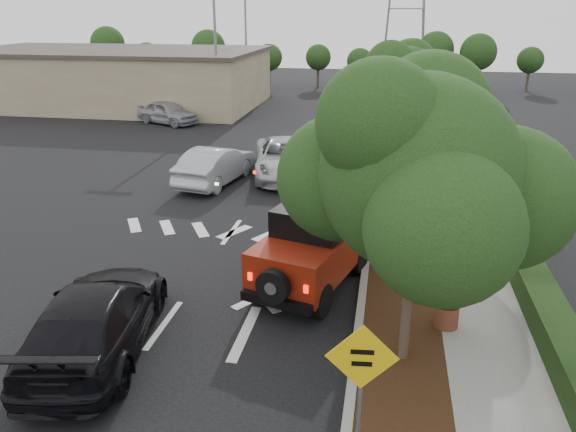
% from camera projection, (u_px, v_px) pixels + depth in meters
% --- Properties ---
extents(ground, '(120.00, 120.00, 0.00)m').
position_uv_depth(ground, '(164.00, 325.00, 13.40)').
color(ground, black).
rests_on(ground, ground).
extents(curb, '(0.20, 70.00, 0.15)m').
position_uv_depth(curb, '(375.00, 185.00, 23.68)').
color(curb, '#9E9B93').
rests_on(curb, ground).
extents(planting_strip, '(1.80, 70.00, 0.12)m').
position_uv_depth(planting_strip, '(399.00, 187.00, 23.52)').
color(planting_strip, black).
rests_on(planting_strip, ground).
extents(sidewalk, '(2.00, 70.00, 0.12)m').
position_uv_depth(sidewalk, '(446.00, 189.00, 23.20)').
color(sidewalk, gray).
rests_on(sidewalk, ground).
extents(hedge, '(0.80, 70.00, 0.80)m').
position_uv_depth(hedge, '(482.00, 183.00, 22.85)').
color(hedge, black).
rests_on(hedge, ground).
extents(commercial_building, '(22.00, 12.00, 4.00)m').
position_uv_depth(commercial_building, '(114.00, 78.00, 43.03)').
color(commercial_building, gray).
rests_on(commercial_building, ground).
extents(transmission_tower, '(7.00, 4.00, 28.00)m').
position_uv_depth(transmission_tower, '(401.00, 82.00, 56.67)').
color(transmission_tower, slate).
rests_on(transmission_tower, ground).
extents(street_tree_near, '(3.80, 3.80, 5.92)m').
position_uv_depth(street_tree_near, '(402.00, 361.00, 12.01)').
color(street_tree_near, black).
rests_on(street_tree_near, ground).
extents(street_tree_mid, '(3.20, 3.20, 5.32)m').
position_uv_depth(street_tree_mid, '(400.00, 238.00, 18.46)').
color(street_tree_mid, black).
rests_on(street_tree_mid, ground).
extents(street_tree_far, '(3.40, 3.40, 5.62)m').
position_uv_depth(street_tree_far, '(399.00, 181.00, 24.46)').
color(street_tree_far, black).
rests_on(street_tree_far, ground).
extents(light_pole_a, '(2.00, 0.22, 9.00)m').
position_uv_depth(light_pole_a, '(219.00, 118.00, 38.46)').
color(light_pole_a, slate).
rests_on(light_pole_a, ground).
extents(light_pole_b, '(2.00, 0.22, 9.00)m').
position_uv_depth(light_pole_b, '(247.00, 93.00, 49.69)').
color(light_pole_b, slate).
rests_on(light_pole_b, ground).
extents(red_jeep, '(2.98, 4.62, 2.26)m').
position_uv_depth(red_jeep, '(315.00, 244.00, 15.05)').
color(red_jeep, black).
rests_on(red_jeep, ground).
extents(silver_suv_ahead, '(3.89, 6.28, 1.62)m').
position_uv_depth(silver_suv_ahead, '(286.00, 158.00, 24.96)').
color(silver_suv_ahead, '#B7BABF').
rests_on(silver_suv_ahead, ground).
extents(black_suv_oncoming, '(3.12, 5.72, 1.57)m').
position_uv_depth(black_suv_oncoming, '(96.00, 318.00, 12.18)').
color(black_suv_oncoming, black).
rests_on(black_suv_oncoming, ground).
extents(silver_sedan_oncoming, '(2.48, 5.00, 1.58)m').
position_uv_depth(silver_sedan_oncoming, '(216.00, 165.00, 23.97)').
color(silver_sedan_oncoming, '#AAACB1').
rests_on(silver_sedan_oncoming, ground).
extents(parked_suv, '(4.67, 3.40, 1.48)m').
position_uv_depth(parked_suv, '(167.00, 112.00, 36.25)').
color(parked_suv, '#96989D').
rests_on(parked_suv, ground).
extents(speed_hump_sign, '(1.15, 0.14, 2.46)m').
position_uv_depth(speed_hump_sign, '(361.00, 373.00, 8.84)').
color(speed_hump_sign, slate).
rests_on(speed_hump_sign, ground).
extents(terracotta_planter, '(0.69, 0.69, 1.21)m').
position_uv_depth(terracotta_planter, '(448.00, 300.00, 12.89)').
color(terracotta_planter, brown).
rests_on(terracotta_planter, ground).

